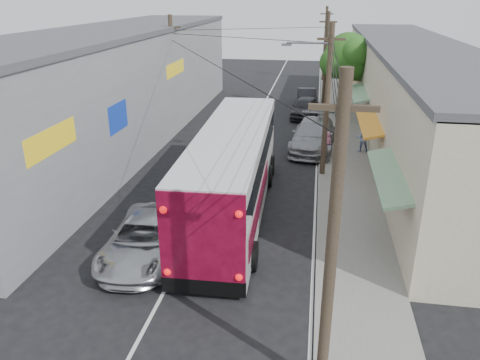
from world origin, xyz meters
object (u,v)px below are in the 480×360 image
object	(u,v)px
jeepney	(144,238)
pedestrian_far	(362,138)
parked_car_far	(307,97)
pedestrian_near	(326,145)
coach_bus	(233,170)
parked_suv	(313,135)
parked_car_mid	(305,108)

from	to	relation	value
jeepney	pedestrian_far	distance (m)	16.64
parked_car_far	pedestrian_near	world-z (taller)	pedestrian_near
pedestrian_far	parked_car_far	bearing A→B (deg)	-79.22
pedestrian_far	coach_bus	bearing A→B (deg)	50.66
parked_suv	pedestrian_near	distance (m)	2.16
coach_bus	jeepney	distance (m)	5.30
parked_car_mid	pedestrian_near	size ratio (longest dim) A/B	2.78
parked_car_mid	parked_car_far	size ratio (longest dim) A/B	1.09
parked_car_far	parked_suv	bearing A→B (deg)	-92.86
pedestrian_far	jeepney	bearing A→B (deg)	51.79
parked_car_mid	pedestrian_far	distance (m)	9.37
pedestrian_near	parked_car_far	bearing A→B (deg)	-91.35
parked_car_mid	jeepney	bearing A→B (deg)	-95.95
parked_suv	parked_car_far	size ratio (longest dim) A/B	1.49
jeepney	parked_car_far	bearing A→B (deg)	75.76
coach_bus	pedestrian_far	world-z (taller)	coach_bus
jeepney	pedestrian_far	xyz separation A→B (m)	(9.00, 13.99, 0.24)
parked_suv	parked_car_far	bearing A→B (deg)	98.41
parked_suv	pedestrian_near	size ratio (longest dim) A/B	3.80
jeepney	parked_car_far	size ratio (longest dim) A/B	1.29
parked_car_far	pedestrian_near	xyz separation A→B (m)	(1.60, -14.76, 0.25)
parked_car_mid	parked_car_far	xyz separation A→B (m)	(0.00, 4.48, -0.09)
parked_suv	parked_car_far	xyz separation A→B (m)	(-0.80, 12.76, -0.22)
jeepney	pedestrian_near	world-z (taller)	pedestrian_near
parked_suv	pedestrian_far	size ratio (longest dim) A/B	3.59
jeepney	parked_suv	xyz separation A→B (m)	(6.00, 14.27, 0.16)
parked_car_far	jeepney	bearing A→B (deg)	-107.33
parked_suv	pedestrian_far	distance (m)	3.01
parked_car_mid	pedestrian_near	bearing A→B (deg)	-74.12
coach_bus	parked_car_mid	bearing A→B (deg)	79.87
coach_bus	pedestrian_far	size ratio (longest dim) A/B	7.64
parked_suv	parked_car_far	world-z (taller)	parked_suv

